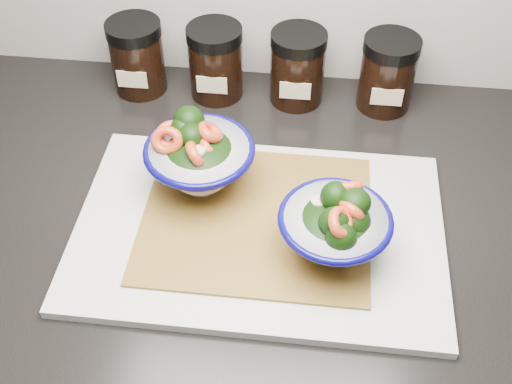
# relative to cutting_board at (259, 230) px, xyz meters

# --- Properties ---
(cabinet) EXTENTS (3.43, 0.58, 0.86)m
(cabinet) POSITION_rel_cutting_board_xyz_m (-0.06, 0.04, -0.48)
(cabinet) COLOR black
(cabinet) RESTS_ON ground
(countertop) EXTENTS (3.50, 0.60, 0.04)m
(countertop) POSITION_rel_cutting_board_xyz_m (-0.06, 0.04, -0.03)
(countertop) COLOR black
(countertop) RESTS_ON cabinet
(cutting_board) EXTENTS (0.45, 0.30, 0.01)m
(cutting_board) POSITION_rel_cutting_board_xyz_m (0.00, 0.00, 0.00)
(cutting_board) COLOR beige
(cutting_board) RESTS_ON countertop
(bamboo_mat) EXTENTS (0.28, 0.24, 0.00)m
(bamboo_mat) POSITION_rel_cutting_board_xyz_m (-0.01, 0.01, 0.01)
(bamboo_mat) COLOR olive
(bamboo_mat) RESTS_ON cutting_board
(bowl_left) EXTENTS (0.14, 0.14, 0.10)m
(bowl_left) POSITION_rel_cutting_board_xyz_m (-0.08, 0.06, 0.05)
(bowl_left) COLOR white
(bowl_left) RESTS_ON bamboo_mat
(bowl_right) EXTENTS (0.13, 0.13, 0.10)m
(bowl_right) POSITION_rel_cutting_board_xyz_m (0.09, -0.03, 0.05)
(bowl_right) COLOR white
(bowl_right) RESTS_ON bamboo_mat
(spice_jar_a) EXTENTS (0.08, 0.08, 0.11)m
(spice_jar_a) POSITION_rel_cutting_board_xyz_m (-0.22, 0.28, 0.05)
(spice_jar_a) COLOR black
(spice_jar_a) RESTS_ON countertop
(spice_jar_b) EXTENTS (0.08, 0.08, 0.11)m
(spice_jar_b) POSITION_rel_cutting_board_xyz_m (-0.10, 0.28, 0.05)
(spice_jar_b) COLOR black
(spice_jar_b) RESTS_ON countertop
(spice_jar_c) EXTENTS (0.08, 0.08, 0.11)m
(spice_jar_c) POSITION_rel_cutting_board_xyz_m (0.03, 0.28, 0.05)
(spice_jar_c) COLOR black
(spice_jar_c) RESTS_ON countertop
(spice_jar_d) EXTENTS (0.08, 0.08, 0.11)m
(spice_jar_d) POSITION_rel_cutting_board_xyz_m (0.16, 0.28, 0.05)
(spice_jar_d) COLOR black
(spice_jar_d) RESTS_ON countertop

